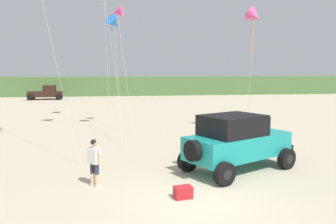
# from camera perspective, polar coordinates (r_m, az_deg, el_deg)

# --- Properties ---
(ground_plane) EXTENTS (220.00, 220.00, 0.00)m
(ground_plane) POSITION_cam_1_polar(r_m,az_deg,el_deg) (10.52, 5.07, -15.12)
(ground_plane) COLOR #C1B293
(dune_ridge) EXTENTS (90.00, 7.17, 3.00)m
(dune_ridge) POSITION_cam_1_polar(r_m,az_deg,el_deg) (56.47, -6.01, 4.55)
(dune_ridge) COLOR #4C703D
(dune_ridge) RESTS_ON ground_plane
(jeep) EXTENTS (5.00, 4.06, 2.26)m
(jeep) POSITION_cam_1_polar(r_m,az_deg,el_deg) (13.51, 11.80, -4.89)
(jeep) COLOR teal
(jeep) RESTS_ON ground_plane
(person_watching) EXTENTS (0.49, 0.47, 1.67)m
(person_watching) POSITION_cam_1_polar(r_m,az_deg,el_deg) (11.71, -12.58, -8.10)
(person_watching) COLOR #DBB28E
(person_watching) RESTS_ON ground_plane
(cooler_box) EXTENTS (0.61, 0.45, 0.38)m
(cooler_box) POSITION_cam_1_polar(r_m,az_deg,el_deg) (10.68, 2.61, -13.64)
(cooler_box) COLOR #B21E23
(cooler_box) RESTS_ON ground_plane
(distant_pickup) EXTENTS (4.70, 2.62, 1.98)m
(distant_pickup) POSITION_cam_1_polar(r_m,az_deg,el_deg) (49.17, -20.20, 3.12)
(distant_pickup) COLOR black
(distant_pickup) RESTS_ON ground_plane
(kite_yellow_diamond) EXTENTS (1.38, 6.57, 7.64)m
(kite_yellow_diamond) POSITION_cam_1_polar(r_m,az_deg,el_deg) (22.79, -9.26, 14.86)
(kite_yellow_diamond) COLOR blue
(kite_yellow_diamond) RESTS_ON ground_plane
(kite_red_delta) EXTENTS (1.37, 3.93, 8.39)m
(kite_red_delta) POSITION_cam_1_polar(r_m,az_deg,el_deg) (23.75, -8.73, 16.59)
(kite_red_delta) COLOR #E04C93
(kite_red_delta) RESTS_ON ground_plane
(kite_black_sled) EXTENTS (1.56, 2.22, 7.86)m
(kite_black_sled) POSITION_cam_1_polar(r_m,az_deg,el_deg) (21.76, 14.67, 15.63)
(kite_black_sled) COLOR #E04C93
(kite_black_sled) RESTS_ON ground_plane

